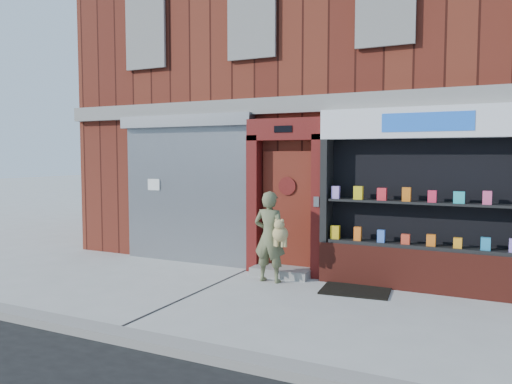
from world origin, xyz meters
The scene contains 8 objects.
ground centered at (0.00, 0.00, 0.00)m, with size 80.00×80.00×0.00m, color #9E9E99.
curb centered at (0.00, -2.15, 0.06)m, with size 60.00×0.30×0.12m, color gray.
building centered at (0.00, 5.99, 4.00)m, with size 12.00×8.16×8.00m.
shutter_bay centered at (-3.00, 1.93, 1.72)m, with size 3.10×0.30×3.04m.
red_door_bay centered at (-0.75, 1.86, 1.46)m, with size 1.52×0.58×2.90m.
pharmacy_bay centered at (1.75, 1.81, 1.37)m, with size 3.50×0.41×3.00m.
woman centered at (-0.76, 1.19, 0.81)m, with size 0.70×0.49×1.60m.
doormat centered at (0.75, 1.24, 0.01)m, with size 1.09×0.76×0.03m, color black.
Camera 1 is at (2.81, -6.67, 2.23)m, focal length 35.00 mm.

